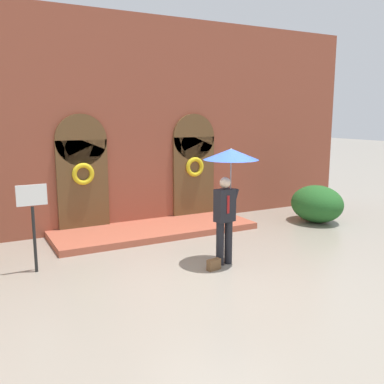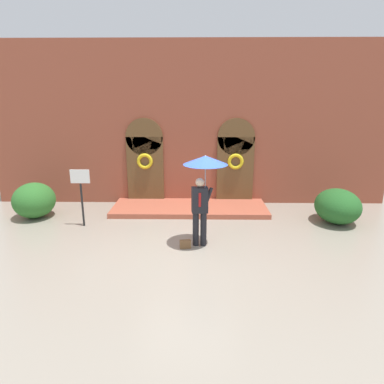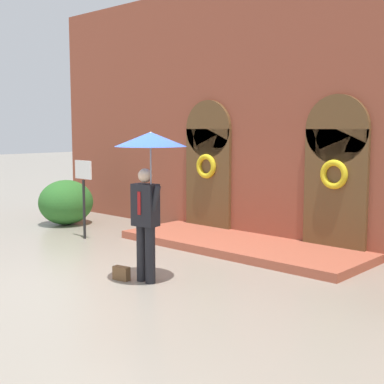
{
  "view_description": "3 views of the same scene",
  "coord_description": "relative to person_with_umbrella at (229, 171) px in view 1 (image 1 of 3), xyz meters",
  "views": [
    {
      "loc": [
        -4.19,
        -6.87,
        3.01
      ],
      "look_at": [
        0.21,
        1.39,
        1.32
      ],
      "focal_mm": 40.0,
      "sensor_mm": 36.0,
      "label": 1
    },
    {
      "loc": [
        0.26,
        -8.03,
        3.73
      ],
      "look_at": [
        0.11,
        1.43,
        1.1
      ],
      "focal_mm": 32.0,
      "sensor_mm": 36.0,
      "label": 2
    },
    {
      "loc": [
        6.43,
        -5.33,
        2.42
      ],
      "look_at": [
        0.35,
        1.25,
        1.34
      ],
      "focal_mm": 50.0,
      "sensor_mm": 36.0,
      "label": 3
    }
  ],
  "objects": [
    {
      "name": "person_with_umbrella",
      "position": [
        0.0,
        0.0,
        0.0
      ],
      "size": [
        1.1,
        1.1,
        2.36
      ],
      "color": "black",
      "rests_on": "ground"
    },
    {
      "name": "ground_plane",
      "position": [
        -0.42,
        -0.21,
        -1.91
      ],
      "size": [
        80.0,
        80.0,
        0.0
      ],
      "primitive_type": "plane",
      "color": "gray"
    },
    {
      "name": "sign_post",
      "position": [
        -3.57,
        1.34,
        -0.75
      ],
      "size": [
        0.56,
        0.06,
        1.72
      ],
      "color": "black",
      "rests_on": "ground"
    },
    {
      "name": "building_facade",
      "position": [
        -0.42,
        3.94,
        0.77
      ],
      "size": [
        14.0,
        2.3,
        5.6
      ],
      "color": "brown",
      "rests_on": "ground"
    },
    {
      "name": "handbag",
      "position": [
        -0.46,
        -0.2,
        -1.8
      ],
      "size": [
        0.3,
        0.17,
        0.22
      ],
      "primitive_type": "cube",
      "rotation": [
        0.0,
        0.0,
        0.18
      ],
      "color": "brown",
      "rests_on": "ground"
    },
    {
      "name": "shrub_right",
      "position": [
        4.13,
        1.76,
        -1.39
      ],
      "size": [
        1.33,
        1.58,
        1.05
      ],
      "primitive_type": "ellipsoid",
      "color": "#235B23",
      "rests_on": "ground"
    }
  ]
}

